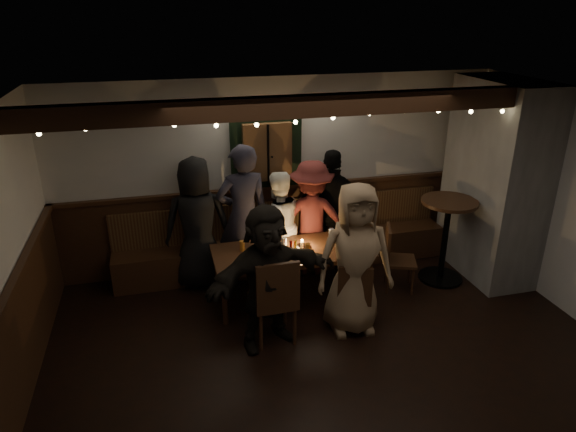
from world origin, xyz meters
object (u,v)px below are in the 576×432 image
object	(u,v)px
high_top	(446,230)
person_c	(277,225)
person_g	(355,259)
person_a	(197,223)
person_f	(267,277)
chair_near_right	(355,293)
chair_near_left	(275,297)
person_e	(332,211)
dining_table	(292,254)
person_b	(243,215)
chair_end	(394,255)
person_d	(311,218)

from	to	relation	value
high_top	person_c	distance (m)	2.20
high_top	person_g	size ratio (longest dim) A/B	0.65
high_top	person_g	bearing A→B (deg)	-154.18
person_a	person_f	distance (m)	1.58
person_f	chair_near_right	bearing A→B (deg)	-17.70
chair_near_right	high_top	world-z (taller)	high_top
chair_near_left	person_e	bearing A→B (deg)	53.05
person_e	person_g	distance (m)	1.48
dining_table	person_c	world-z (taller)	person_c
person_b	person_g	distance (m)	1.70
dining_table	person_a	world-z (taller)	person_a
person_c	dining_table	bearing A→B (deg)	80.01
chair_end	high_top	world-z (taller)	high_top
person_c	person_e	bearing A→B (deg)	171.00
person_c	person_f	distance (m)	1.51
chair_near_right	person_f	bearing A→B (deg)	179.89
person_c	person_d	xyz separation A→B (m)	(0.46, -0.01, 0.06)
person_a	person_b	bearing A→B (deg)	175.20
chair_end	person_c	world-z (taller)	person_c
person_f	person_g	distance (m)	0.99
chair_end	person_a	world-z (taller)	person_a
dining_table	person_g	xyz separation A→B (m)	(0.50, -0.76, 0.25)
person_f	dining_table	bearing A→B (deg)	41.04
chair_near_left	person_d	bearing A→B (deg)	60.38
person_c	person_f	bearing A→B (deg)	60.09
person_b	person_g	xyz separation A→B (m)	(0.99, -1.39, -0.06)
dining_table	person_e	world-z (taller)	person_e
person_f	person_c	bearing A→B (deg)	55.02
person_a	person_d	distance (m)	1.50
chair_near_right	high_top	distance (m)	1.77
dining_table	person_g	world-z (taller)	person_g
chair_end	person_b	bearing A→B (deg)	159.45
person_e	person_f	xyz separation A→B (m)	(-1.22, -1.48, -0.04)
high_top	person_f	world-z (taller)	person_f
chair_end	person_b	world-z (taller)	person_b
person_a	person_e	world-z (taller)	person_a
person_f	person_d	bearing A→B (deg)	39.82
person_e	person_d	bearing A→B (deg)	35.36
chair_end	person_g	size ratio (longest dim) A/B	0.49
person_b	person_g	size ratio (longest dim) A/B	1.07
person_e	person_g	size ratio (longest dim) A/B	0.97
chair_near_left	person_b	world-z (taller)	person_b
chair_near_left	person_c	bearing A→B (deg)	75.90
person_g	person_e	bearing A→B (deg)	85.20
chair_near_right	chair_end	size ratio (longest dim) A/B	0.97
chair_near_right	person_b	distance (m)	1.79
person_f	person_b	bearing A→B (deg)	72.53
chair_near_right	person_b	xyz separation A→B (m)	(-0.99, 1.41, 0.47)
chair_near_right	person_c	xyz separation A→B (m)	(-0.54, 1.44, 0.27)
chair_end	person_g	bearing A→B (deg)	-139.81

